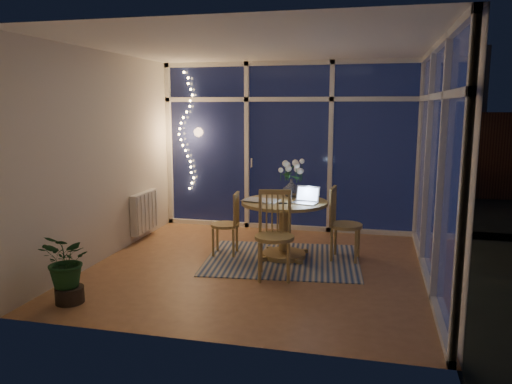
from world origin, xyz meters
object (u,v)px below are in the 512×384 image
laptop (305,195)px  potted_plant (68,266)px  chair_right (346,224)px  flower_vase (291,189)px  chair_front (274,235)px  dining_table (284,230)px  chair_left (225,223)px

laptop → potted_plant: laptop is taller
chair_right → flower_vase: bearing=77.9°
flower_vase → chair_front: bearing=-90.2°
potted_plant → dining_table: bearing=47.3°
chair_front → laptop: chair_front is taller
dining_table → potted_plant: (-1.80, -1.96, 0.01)m
dining_table → chair_front: (0.03, -0.78, 0.13)m
chair_left → dining_table: bearing=87.1°
chair_right → flower_vase: (-0.74, 0.22, 0.38)m
chair_left → laptop: (1.04, -0.06, 0.44)m
dining_table → laptop: bearing=-21.0°
dining_table → chair_left: size_ratio=1.30×
chair_left → chair_front: chair_front is taller
chair_front → potted_plant: (-1.83, -1.18, -0.12)m
chair_front → potted_plant: size_ratio=1.32×
chair_front → potted_plant: 2.18m
chair_front → laptop: bearing=60.2°
flower_vase → dining_table: bearing=-95.8°
dining_table → laptop: size_ratio=3.59×
chair_left → laptop: size_ratio=2.76×
dining_table → chair_left: 0.78m
chair_left → chair_front: size_ratio=0.84×
chair_left → potted_plant: (-1.03, -1.92, -0.04)m
dining_table → laptop: (0.27, -0.10, 0.48)m
chair_right → laptop: 0.66m
chair_right → laptop: laptop is taller
chair_left → flower_vase: bearing=108.2°
chair_left → chair_right: bearing=89.3°
dining_table → chair_front: bearing=-87.9°
chair_right → potted_plant: chair_right is taller
chair_right → potted_plant: size_ratio=1.24×
dining_table → chair_right: chair_right is taller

